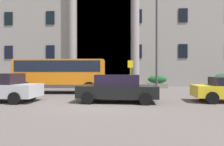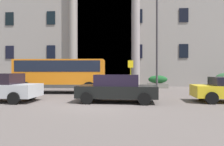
# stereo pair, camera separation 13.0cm
# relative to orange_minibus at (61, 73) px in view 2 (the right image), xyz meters

# --- Properties ---
(ground_plane) EXTENTS (80.00, 64.00, 0.12)m
(ground_plane) POSITION_rel_orange_minibus_xyz_m (3.64, -5.50, -1.58)
(ground_plane) COLOR #5E5452
(office_building_facade) EXTENTS (41.96, 9.70, 17.15)m
(office_building_facade) POSITION_rel_orange_minibus_xyz_m (3.64, 11.97, 7.06)
(office_building_facade) COLOR gray
(office_building_facade) RESTS_ON ground_plane
(orange_minibus) EXTENTS (6.63, 2.77, 2.51)m
(orange_minibus) POSITION_rel_orange_minibus_xyz_m (0.00, 0.00, 0.00)
(orange_minibus) COLOR orange
(orange_minibus) RESTS_ON ground_plane
(bus_stop_sign) EXTENTS (0.44, 0.08, 2.53)m
(bus_stop_sign) POSITION_rel_orange_minibus_xyz_m (5.24, 2.03, 0.05)
(bus_stop_sign) COLOR #999112
(bus_stop_sign) RESTS_ON ground_plane
(hedge_planter_entrance_left) EXTENTS (1.42, 0.78, 1.54)m
(hedge_planter_entrance_left) POSITION_rel_orange_minibus_xyz_m (1.61, 4.66, -0.77)
(hedge_planter_entrance_left) COLOR slate
(hedge_planter_entrance_left) RESTS_ON ground_plane
(hedge_planter_east) EXTENTS (1.91, 0.78, 1.23)m
(hedge_planter_east) POSITION_rel_orange_minibus_xyz_m (7.88, 5.32, -0.92)
(hedge_planter_east) COLOR gray
(hedge_planter_east) RESTS_ON ground_plane
(hedge_planter_west) EXTENTS (1.48, 0.84, 1.23)m
(hedge_planter_west) POSITION_rel_orange_minibus_xyz_m (-4.38, 5.19, -0.92)
(hedge_planter_west) COLOR slate
(hedge_planter_west) RESTS_ON ground_plane
(parked_hatchback_near) EXTENTS (4.24, 2.23, 1.46)m
(parked_hatchback_near) POSITION_rel_orange_minibus_xyz_m (4.52, -4.54, -0.77)
(parked_hatchback_near) COLOR black
(parked_hatchback_near) RESTS_ON ground_plane
(scooter_by_planter) EXTENTS (2.04, 0.77, 0.89)m
(scooter_by_planter) POSITION_rel_orange_minibus_xyz_m (4.90, -2.33, -1.06)
(scooter_by_planter) COLOR black
(scooter_by_planter) RESTS_ON ground_plane
(lamppost_plaza_centre) EXTENTS (0.40, 0.40, 8.79)m
(lamppost_plaza_centre) POSITION_rel_orange_minibus_xyz_m (7.53, 3.18, 3.52)
(lamppost_plaza_centre) COLOR #3B383C
(lamppost_plaza_centre) RESTS_ON ground_plane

